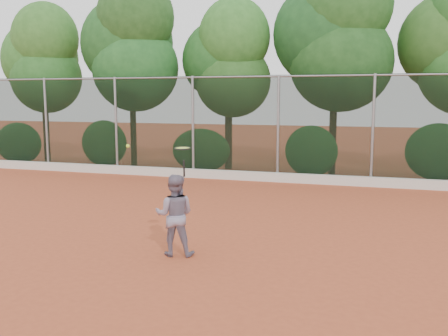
% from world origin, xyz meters
% --- Properties ---
extents(ground, '(80.00, 80.00, 0.00)m').
position_xyz_m(ground, '(0.00, 0.00, 0.00)').
color(ground, '#AC4928').
rests_on(ground, ground).
extents(concrete_curb, '(24.00, 0.20, 0.30)m').
position_xyz_m(concrete_curb, '(0.00, 6.82, 0.15)').
color(concrete_curb, silver).
rests_on(concrete_curb, ground).
extents(tennis_player, '(0.80, 0.69, 1.45)m').
position_xyz_m(tennis_player, '(-0.18, -1.33, 0.72)').
color(tennis_player, gray).
rests_on(tennis_player, ground).
extents(chainlink_fence, '(24.09, 0.09, 3.50)m').
position_xyz_m(chainlink_fence, '(-0.00, 7.00, 1.86)').
color(chainlink_fence, black).
rests_on(chainlink_fence, ground).
extents(foliage_backdrop, '(23.70, 3.63, 7.55)m').
position_xyz_m(foliage_backdrop, '(-0.55, 8.98, 4.40)').
color(foliage_backdrop, '#3C2417').
rests_on(foliage_backdrop, ground).
extents(tennis_racket, '(0.31, 0.31, 0.52)m').
position_xyz_m(tennis_racket, '(0.06, -1.53, 1.89)').
color(tennis_racket, black).
rests_on(tennis_racket, ground).
extents(tennis_ball_in_flight, '(0.07, 0.07, 0.07)m').
position_xyz_m(tennis_ball_in_flight, '(-1.32, -0.86, 1.87)').
color(tennis_ball_in_flight, '#D5ED36').
rests_on(tennis_ball_in_flight, ground).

